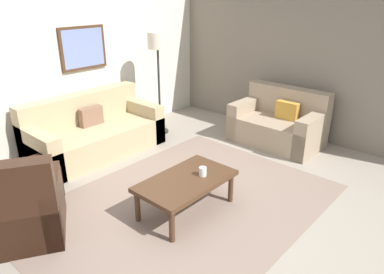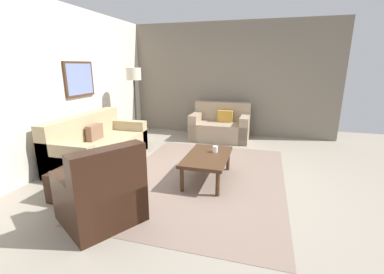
% 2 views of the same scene
% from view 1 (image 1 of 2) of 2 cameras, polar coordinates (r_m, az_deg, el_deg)
% --- Properties ---
extents(ground_plane, '(8.00, 8.00, 0.00)m').
position_cam_1_polar(ground_plane, '(4.23, -1.49, -10.99)').
color(ground_plane, gray).
extents(rear_partition, '(6.00, 0.12, 2.80)m').
position_cam_1_polar(rear_partition, '(5.71, -21.46, 11.62)').
color(rear_partition, silver).
rests_on(rear_partition, ground_plane).
extents(stone_feature_panel, '(0.12, 5.20, 2.80)m').
position_cam_1_polar(stone_feature_panel, '(6.13, 18.42, 12.67)').
color(stone_feature_panel, slate).
rests_on(stone_feature_panel, ground_plane).
extents(area_rug, '(3.48, 2.56, 0.01)m').
position_cam_1_polar(area_rug, '(4.22, -1.49, -10.95)').
color(area_rug, '#816C5F').
rests_on(area_rug, ground_plane).
extents(couch_main, '(1.99, 0.94, 0.88)m').
position_cam_1_polar(couch_main, '(5.66, -15.66, 0.57)').
color(couch_main, tan).
rests_on(couch_main, ground_plane).
extents(couch_loveseat, '(0.88, 1.39, 0.88)m').
position_cam_1_polar(couch_loveseat, '(5.98, 13.86, 1.97)').
color(couch_loveseat, gray).
rests_on(couch_loveseat, ground_plane).
extents(armchair_leather, '(1.10, 1.10, 0.95)m').
position_cam_1_polar(armchair_leather, '(3.95, -26.02, -10.91)').
color(armchair_leather, black).
rests_on(armchair_leather, ground_plane).
extents(ottoman, '(0.56, 0.56, 0.40)m').
position_cam_1_polar(ottoman, '(4.71, -24.58, -6.62)').
color(ottoman, black).
rests_on(ottoman, ground_plane).
extents(coffee_table, '(1.10, 0.64, 0.41)m').
position_cam_1_polar(coffee_table, '(3.96, -0.96, -7.38)').
color(coffee_table, '#472D1C').
rests_on(coffee_table, ground_plane).
extents(cup, '(0.08, 0.08, 0.10)m').
position_cam_1_polar(cup, '(3.98, 1.74, -5.55)').
color(cup, white).
rests_on(cup, coffee_table).
extents(lamp_standing, '(0.32, 0.32, 1.71)m').
position_cam_1_polar(lamp_standing, '(5.96, -5.51, 13.52)').
color(lamp_standing, black).
rests_on(lamp_standing, ground_plane).
extents(framed_artwork, '(0.77, 0.04, 0.65)m').
position_cam_1_polar(framed_artwork, '(5.85, -17.04, 13.48)').
color(framed_artwork, '#472D1C').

